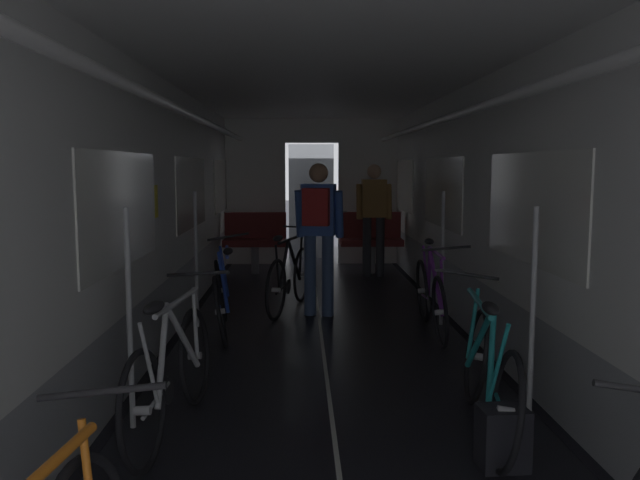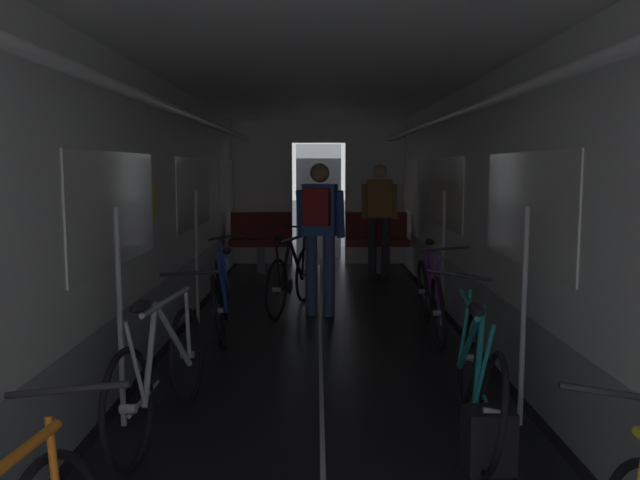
# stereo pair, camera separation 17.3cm
# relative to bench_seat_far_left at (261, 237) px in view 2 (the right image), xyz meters

# --- Properties ---
(train_car_shell) EXTENTS (3.14, 12.34, 2.57)m
(train_car_shell) POSITION_rel_bench_seat_far_left_xyz_m (0.90, -4.47, 1.13)
(train_car_shell) COLOR black
(train_car_shell) RESTS_ON ground
(bench_seat_far_left) EXTENTS (0.98, 0.51, 0.95)m
(bench_seat_far_left) POSITION_rel_bench_seat_far_left_xyz_m (0.00, 0.00, 0.00)
(bench_seat_far_left) COLOR gray
(bench_seat_far_left) RESTS_ON ground
(bench_seat_far_right) EXTENTS (0.98, 0.51, 0.95)m
(bench_seat_far_right) POSITION_rel_bench_seat_far_left_xyz_m (1.80, 0.00, 0.00)
(bench_seat_far_right) COLOR gray
(bench_seat_far_right) RESTS_ON ground
(bicycle_silver) EXTENTS (0.46, 1.69, 0.95)m
(bicycle_silver) POSITION_rel_bench_seat_far_left_xyz_m (-0.10, -6.06, -0.18)
(bicycle_silver) COLOR black
(bicycle_silver) RESTS_ON ground
(bicycle_purple) EXTENTS (0.44, 1.69, 0.95)m
(bicycle_purple) POSITION_rel_bench_seat_far_left_xyz_m (1.99, -3.73, -0.18)
(bicycle_purple) COLOR black
(bicycle_purple) RESTS_ON ground
(bicycle_blue) EXTENTS (0.44, 1.69, 0.96)m
(bicycle_blue) POSITION_rel_bench_seat_far_left_xyz_m (-0.09, -3.65, -0.19)
(bicycle_blue) COLOR black
(bicycle_blue) RESTS_ON ground
(bicycle_teal) EXTENTS (0.44, 1.69, 0.96)m
(bicycle_teal) POSITION_rel_bench_seat_far_left_xyz_m (1.86, -6.12, -0.19)
(bicycle_teal) COLOR black
(bicycle_teal) RESTS_ON ground
(person_cyclist_aisle) EXTENTS (0.56, 0.44, 1.69)m
(person_cyclist_aisle) POSITION_rel_bench_seat_far_left_xyz_m (0.90, -2.93, 0.45)
(person_cyclist_aisle) COLOR #384C75
(person_cyclist_aisle) RESTS_ON ground
(bicycle_black_in_aisle) EXTENTS (0.60, 1.64, 0.94)m
(bicycle_black_in_aisle) POSITION_rel_bench_seat_far_left_xyz_m (0.58, -2.66, -0.18)
(bicycle_black_in_aisle) COLOR black
(bicycle_black_in_aisle) RESTS_ON ground
(person_standing_near_bench) EXTENTS (0.53, 0.23, 1.69)m
(person_standing_near_bench) POSITION_rel_bench_seat_far_left_xyz_m (1.80, -0.38, 0.41)
(person_standing_near_bench) COLOR #2D2D33
(person_standing_near_bench) RESTS_ON ground
(backpack_on_floor) EXTENTS (0.27, 0.22, 0.34)m
(backpack_on_floor) POSITION_rel_bench_seat_far_left_xyz_m (1.80, -6.59, -0.40)
(backpack_on_floor) COLOR black
(backpack_on_floor) RESTS_ON ground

